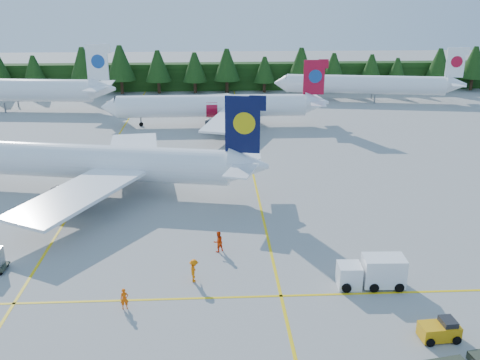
{
  "coord_description": "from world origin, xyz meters",
  "views": [
    {
      "loc": [
        1.03,
        -41.09,
        22.16
      ],
      "look_at": [
        3.73,
        10.53,
        3.5
      ],
      "focal_mm": 40.0,
      "sensor_mm": 36.0,
      "label": 1
    }
  ],
  "objects_px": {
    "airliner_navy": "(78,162)",
    "airliner_red": "(208,106)",
    "baggage_tug": "(440,330)",
    "service_truck": "(371,272)"
  },
  "relations": [
    {
      "from": "airliner_navy",
      "to": "airliner_red",
      "type": "relative_size",
      "value": 1.05
    },
    {
      "from": "airliner_red",
      "to": "baggage_tug",
      "type": "bearing_deg",
      "value": -75.5
    },
    {
      "from": "airliner_navy",
      "to": "airliner_red",
      "type": "distance_m",
      "value": 33.67
    },
    {
      "from": "service_truck",
      "to": "baggage_tug",
      "type": "height_order",
      "value": "service_truck"
    },
    {
      "from": "airliner_navy",
      "to": "airliner_red",
      "type": "bearing_deg",
      "value": 75.54
    },
    {
      "from": "airliner_red",
      "to": "baggage_tug",
      "type": "height_order",
      "value": "airliner_red"
    },
    {
      "from": "airliner_red",
      "to": "service_truck",
      "type": "xyz_separation_m",
      "value": [
        12.9,
        -52.87,
        -2.04
      ]
    },
    {
      "from": "airliner_red",
      "to": "service_truck",
      "type": "height_order",
      "value": "airliner_red"
    },
    {
      "from": "airliner_navy",
      "to": "baggage_tug",
      "type": "relative_size",
      "value": 14.73
    },
    {
      "from": "airliner_navy",
      "to": "service_truck",
      "type": "relative_size",
      "value": 7.54
    }
  ]
}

